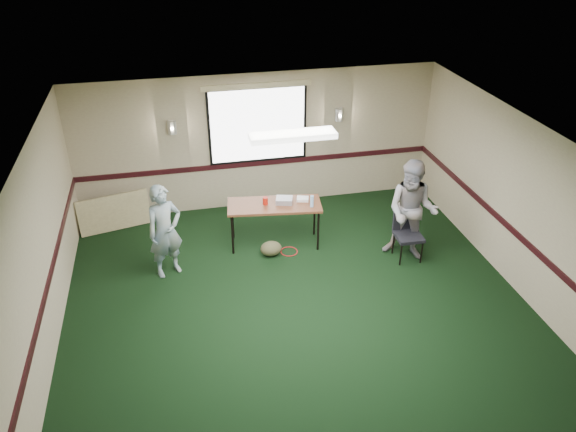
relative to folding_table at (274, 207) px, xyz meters
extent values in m
plane|color=black|center=(0.00, -2.42, -0.76)|extent=(8.00, 8.00, 0.00)
plane|color=tan|center=(0.00, 1.58, 0.59)|extent=(7.00, 0.00, 7.00)
plane|color=tan|center=(-3.50, -2.42, 0.59)|extent=(0.00, 8.00, 8.00)
plane|color=tan|center=(3.50, -2.42, 0.59)|extent=(0.00, 8.00, 8.00)
plane|color=white|center=(0.00, -2.42, 1.94)|extent=(8.00, 8.00, 0.00)
cube|color=black|center=(0.00, 1.57, 0.14)|extent=(7.00, 0.03, 0.10)
cube|color=black|center=(-3.49, -2.42, 0.14)|extent=(0.03, 8.00, 0.10)
cube|color=black|center=(3.48, -2.42, 0.14)|extent=(0.03, 8.00, 0.10)
cube|color=black|center=(0.00, 1.56, 0.94)|extent=(1.90, 0.01, 1.50)
cube|color=white|center=(0.00, 1.55, 0.94)|extent=(1.80, 0.02, 1.40)
cube|color=beige|center=(0.00, 1.55, 1.71)|extent=(2.05, 0.08, 0.10)
cylinder|color=silver|center=(-1.60, 1.52, 1.04)|extent=(0.16, 0.16, 0.25)
cylinder|color=silver|center=(1.60, 1.52, 1.04)|extent=(0.16, 0.16, 0.25)
cube|color=white|center=(0.00, -1.42, 1.88)|extent=(1.20, 0.32, 0.08)
cube|color=#543018|center=(0.00, 0.00, 0.04)|extent=(1.70, 0.86, 0.04)
cylinder|color=black|center=(-0.78, -0.16, -0.37)|extent=(0.04, 0.04, 0.77)
cylinder|color=black|center=(0.71, -0.36, -0.37)|extent=(0.04, 0.04, 0.77)
cylinder|color=black|center=(-0.71, 0.36, -0.37)|extent=(0.04, 0.04, 0.77)
cylinder|color=black|center=(0.78, 0.16, -0.37)|extent=(0.04, 0.04, 0.77)
cube|color=gray|center=(0.18, 0.01, 0.11)|extent=(0.34, 0.30, 0.09)
cube|color=white|center=(0.52, 0.03, 0.09)|extent=(0.24, 0.21, 0.05)
cylinder|color=#B4190C|center=(-0.15, 0.03, 0.13)|extent=(0.09, 0.09, 0.13)
cylinder|color=#94C0F2|center=(0.62, -0.23, 0.16)|extent=(0.06, 0.06, 0.21)
ellipsoid|color=#454327|center=(-0.14, -0.36, -0.62)|extent=(0.46, 0.41, 0.27)
torus|color=red|center=(0.19, -0.33, -0.75)|extent=(0.38, 0.38, 0.02)
cube|color=tan|center=(-2.83, 1.18, -0.42)|extent=(1.32, 0.49, 0.67)
cube|color=black|center=(2.15, -0.95, -0.31)|extent=(0.46, 0.46, 0.06)
cube|color=black|center=(2.15, -0.74, -0.07)|extent=(0.44, 0.06, 0.44)
cylinder|color=black|center=(1.95, -1.13, -0.55)|extent=(0.03, 0.03, 0.41)
cylinder|color=black|center=(2.33, -1.14, -0.55)|extent=(0.03, 0.03, 0.41)
cylinder|color=black|center=(1.97, -0.76, -0.55)|extent=(0.03, 0.03, 0.41)
cylinder|color=black|center=(2.34, -0.77, -0.55)|extent=(0.03, 0.03, 0.41)
imported|color=#436B94|center=(-1.89, -0.49, 0.05)|extent=(0.69, 0.59, 1.61)
imported|color=#768DB8|center=(2.19, -0.87, 0.14)|extent=(1.10, 1.05, 1.79)
camera|label=1|loc=(-1.62, -8.45, 4.75)|focal=35.00mm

